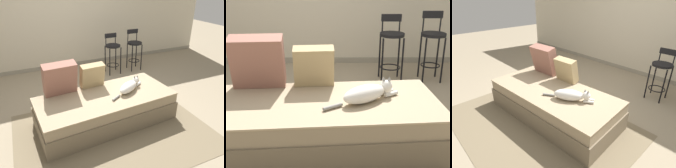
# 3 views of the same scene
# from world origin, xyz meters

# --- Properties ---
(ground_plane) EXTENTS (16.00, 16.00, 0.00)m
(ground_plane) POSITION_xyz_m (0.00, 0.00, 0.00)
(ground_plane) COLOR gray
(ground_plane) RESTS_ON ground
(wall_baseboard_trim) EXTENTS (8.00, 0.02, 0.09)m
(wall_baseboard_trim) POSITION_xyz_m (0.00, 2.20, 0.04)
(wall_baseboard_trim) COLOR gray
(wall_baseboard_trim) RESTS_ON ground
(area_rug) EXTENTS (2.79, 2.04, 0.01)m
(area_rug) POSITION_xyz_m (0.00, -0.70, 0.00)
(area_rug) COLOR #75664C
(area_rug) RESTS_ON ground
(couch) EXTENTS (2.15, 1.09, 0.46)m
(couch) POSITION_xyz_m (0.00, -0.40, 0.23)
(couch) COLOR #766750
(couch) RESTS_ON ground
(throw_pillow_corner) EXTENTS (0.51, 0.31, 0.52)m
(throw_pillow_corner) POSITION_xyz_m (-0.60, -0.07, 0.71)
(throw_pillow_corner) COLOR #936051
(throw_pillow_corner) RESTS_ON couch
(throw_pillow_middle) EXTENTS (0.40, 0.24, 0.40)m
(throw_pillow_middle) POSITION_xyz_m (-0.08, -0.03, 0.66)
(throw_pillow_middle) COLOR tan
(throw_pillow_middle) RESTS_ON couch
(cat) EXTENTS (0.68, 0.42, 0.19)m
(cat) POSITION_xyz_m (0.40, -0.40, 0.53)
(cat) COLOR white
(cat) RESTS_ON couch
(bar_stool_near_window) EXTENTS (0.34, 0.34, 0.92)m
(bar_stool_near_window) POSITION_xyz_m (0.90, 1.36, 0.54)
(bar_stool_near_window) COLOR black
(bar_stool_near_window) RESTS_ON ground
(bar_stool_by_doorway) EXTENTS (0.34, 0.34, 0.96)m
(bar_stool_by_doorway) POSITION_xyz_m (1.48, 1.36, 0.56)
(bar_stool_by_doorway) COLOR black
(bar_stool_by_doorway) RESTS_ON ground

